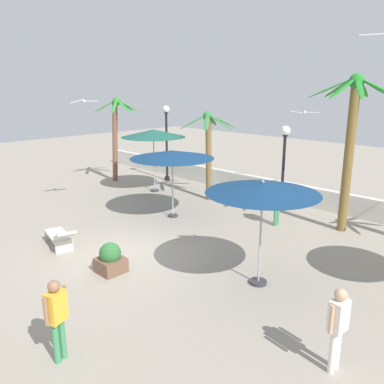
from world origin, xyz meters
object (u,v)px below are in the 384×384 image
guest_0 (338,322)px  palm_tree_3 (208,143)px  planter (110,259)px  guest_2 (57,313)px  lounge_chair_0 (60,236)px  seagull_0 (305,112)px  patio_umbrella_0 (153,134)px  palm_tree_1 (351,135)px  lamp_post_0 (284,155)px  guest_1 (277,199)px  seagull_2 (84,101)px  patio_umbrella_2 (263,189)px  lamp_post_1 (167,135)px  patio_umbrella_3 (172,155)px  palm_tree_2 (116,128)px

guest_0 → palm_tree_3: bearing=144.1°
planter → guest_2: bearing=-48.6°
lounge_chair_0 → seagull_0: 10.49m
palm_tree_3 → patio_umbrella_0: bearing=-163.7°
palm_tree_1 → guest_2: 10.66m
lamp_post_0 → guest_1: size_ratio=2.08×
seagull_2 → palm_tree_3: bearing=66.5°
palm_tree_1 → lounge_chair_0: bearing=-125.4°
guest_1 → planter: 6.57m
lounge_chair_0 → planter: bearing=4.1°
lamp_post_0 → patio_umbrella_2: bearing=-62.2°
palm_tree_3 → planter: 8.15m
palm_tree_1 → lamp_post_1: palm_tree_1 is taller
patio_umbrella_3 → guest_0: (8.44, -3.82, -1.48)m
seagull_0 → planter: size_ratio=1.24×
palm_tree_1 → guest_0: size_ratio=3.30×
palm_tree_1 → seagull_2: palm_tree_1 is taller
palm_tree_3 → lamp_post_0: bearing=24.1°
patio_umbrella_3 → seagull_0: 5.73m
lamp_post_0 → seagull_0: size_ratio=3.24×
palm_tree_3 → lounge_chair_0: bearing=-86.0°
guest_0 → guest_1: (-5.02, 5.85, 0.01)m
palm_tree_1 → guest_2: bearing=-93.6°
lamp_post_0 → seagull_2: seagull_2 is taller
patio_umbrella_0 → guest_0: patio_umbrella_0 is taller
palm_tree_1 → lamp_post_1: (-10.17, 0.77, -0.91)m
patio_umbrella_2 → planter: bearing=-144.8°
guest_0 → planter: guest_0 is taller
palm_tree_1 → lounge_chair_0: palm_tree_1 is taller
lamp_post_0 → seagull_0: (0.44, 0.67, 1.69)m
patio_umbrella_0 → seagull_0: seagull_0 is taller
palm_tree_2 → lamp_post_1: 2.67m
lounge_chair_0 → seagull_2: bearing=134.0°
patio_umbrella_3 → seagull_0: (2.70, 4.84, 1.47)m
guest_1 → guest_2: bearing=-82.0°
guest_2 → seagull_0: (-2.00, 11.99, 2.94)m
lamp_post_0 → palm_tree_2: bearing=-165.8°
patio_umbrella_0 → guest_2: bearing=-48.1°
lounge_chair_0 → planter: (2.52, 0.18, -0.02)m
patio_umbrella_3 → seagull_2: 3.92m
lamp_post_1 → lounge_chair_0: (4.60, -8.60, -2.07)m
seagull_0 → palm_tree_2: bearing=-162.6°
seagull_2 → patio_umbrella_3: bearing=34.4°
patio_umbrella_2 → guest_0: patio_umbrella_2 is taller
lounge_chair_0 → patio_umbrella_0: bearing=116.4°
guest_2 → palm_tree_2: bearing=140.9°
seagull_0 → seagull_2: (-5.50, -6.76, 0.47)m
palm_tree_2 → guest_2: (11.19, -9.10, -1.86)m
lounge_chair_0 → guest_2: size_ratio=1.18×
lounge_chair_0 → guest_2: 5.57m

